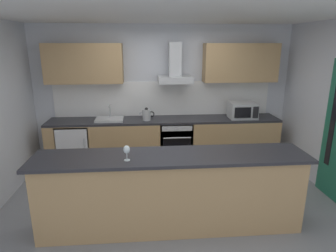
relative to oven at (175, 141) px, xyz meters
name	(u,v)px	position (x,y,z in m)	size (l,w,h in m)	color
ground	(172,204)	(-0.20, -1.45, -0.47)	(5.86, 4.59, 0.02)	gray
ceiling	(173,13)	(-0.20, -1.45, 2.15)	(5.86, 4.59, 0.02)	white
wall_back	(163,94)	(-0.20, 0.41, 0.84)	(5.86, 0.12, 2.60)	silver
backsplash_tile	(163,98)	(-0.20, 0.33, 0.77)	(4.13, 0.02, 0.66)	white
counter_back	(165,142)	(-0.20, 0.03, -0.01)	(4.28, 0.60, 0.90)	tan
counter_island	(171,192)	(-0.27, -2.00, 0.03)	(3.27, 0.64, 0.98)	tan
upper_cabinets	(164,63)	(-0.20, 0.18, 1.45)	(4.22, 0.32, 0.70)	tan
oven	(175,141)	(0.00, 0.00, 0.00)	(0.60, 0.62, 0.80)	slate
refrigerator	(76,146)	(-1.85, 0.00, -0.03)	(0.58, 0.60, 0.85)	white
microwave	(243,110)	(1.26, -0.03, 0.59)	(0.50, 0.38, 0.30)	#B7BABC
sink	(110,119)	(-1.21, 0.01, 0.47)	(0.50, 0.40, 0.26)	silver
kettle	(147,115)	(-0.53, -0.03, 0.55)	(0.29, 0.15, 0.24)	#B7BABC
range_hood	(175,70)	(0.00, 0.13, 1.33)	(0.62, 0.45, 0.72)	#B7BABC
wine_glass	(127,150)	(-0.78, -2.11, 0.64)	(0.08, 0.08, 0.18)	silver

